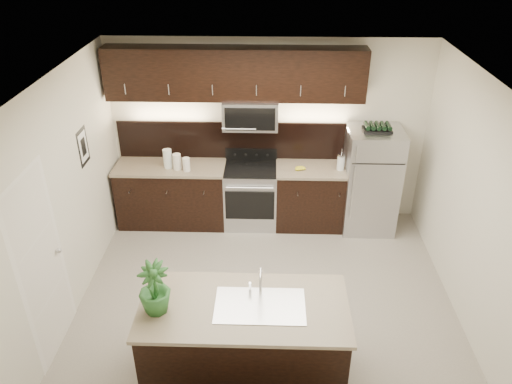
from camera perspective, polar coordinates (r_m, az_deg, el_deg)
ground at (r=6.27m, az=1.11°, el=-11.87°), size 4.50×4.50×0.00m
room_walls at (r=5.28m, az=0.08°, el=1.85°), size 4.52×4.02×2.71m
counter_run at (r=7.39m, az=-2.21°, el=-0.34°), size 3.51×0.65×0.94m
upper_fixtures at (r=6.86m, az=-2.17°, el=12.48°), size 3.49×0.40×1.66m
island at (r=5.08m, az=-1.33°, el=-16.76°), size 1.96×0.96×0.94m
sink_faucet at (r=4.75m, az=0.46°, el=-12.67°), size 0.84×0.50×0.28m
refrigerator at (r=7.32m, az=12.97°, el=1.26°), size 0.74×0.67×1.54m
wine_rack at (r=6.99m, az=13.71°, el=7.17°), size 0.38×0.24×0.09m
plant at (r=4.63m, az=-11.56°, el=-10.70°), size 0.36×0.36×0.52m
canisters at (r=7.15m, az=-9.27°, el=3.54°), size 0.39×0.21×0.27m
french_press at (r=7.13m, az=9.68°, el=3.39°), size 0.11×0.11×0.31m
bananas at (r=7.08m, az=4.70°, el=2.71°), size 0.18×0.16×0.05m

